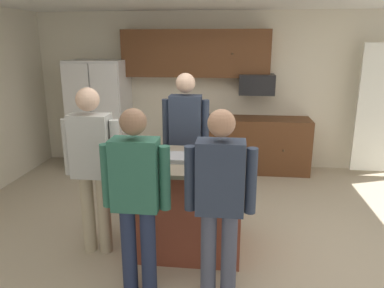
# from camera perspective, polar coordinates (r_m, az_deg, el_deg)

# --- Properties ---
(floor) EXTENTS (7.04, 7.04, 0.00)m
(floor) POSITION_cam_1_polar(r_m,az_deg,el_deg) (4.13, 2.19, -15.24)
(floor) COLOR #B7A88E
(floor) RESTS_ON ground
(back_wall) EXTENTS (6.40, 0.10, 2.60)m
(back_wall) POSITION_cam_1_polar(r_m,az_deg,el_deg) (6.39, 4.33, 8.24)
(back_wall) COLOR beige
(back_wall) RESTS_ON ground
(cabinet_run_upper) EXTENTS (2.40, 0.38, 0.75)m
(cabinet_run_upper) POSITION_cam_1_polar(r_m,az_deg,el_deg) (6.17, 0.55, 13.84)
(cabinet_run_upper) COLOR brown
(cabinet_run_lower) EXTENTS (1.80, 0.63, 0.90)m
(cabinet_run_lower) POSITION_cam_1_polar(r_m,az_deg,el_deg) (6.25, 9.54, -0.06)
(cabinet_run_lower) COLOR brown
(cabinet_run_lower) RESTS_ON ground
(refrigerator) EXTENTS (0.93, 0.76, 1.83)m
(refrigerator) POSITION_cam_1_polar(r_m,az_deg,el_deg) (6.45, -14.02, 4.39)
(refrigerator) COLOR white
(refrigerator) RESTS_ON ground
(microwave_over_range) EXTENTS (0.56, 0.40, 0.32)m
(microwave_over_range) POSITION_cam_1_polar(r_m,az_deg,el_deg) (6.08, 9.96, 9.10)
(microwave_over_range) COLOR black
(kitchen_island) EXTENTS (1.21, 0.97, 0.98)m
(kitchen_island) POSITION_cam_1_polar(r_m,az_deg,el_deg) (3.88, -0.52, -9.14)
(kitchen_island) COLOR brown
(kitchen_island) RESTS_ON ground
(person_guest_right) EXTENTS (0.57, 0.22, 1.70)m
(person_guest_right) POSITION_cam_1_polar(r_m,az_deg,el_deg) (3.74, -15.18, -2.54)
(person_guest_right) COLOR tan
(person_guest_right) RESTS_ON ground
(person_guest_by_door) EXTENTS (0.57, 0.22, 1.63)m
(person_guest_by_door) POSITION_cam_1_polar(r_m,az_deg,el_deg) (2.96, 4.34, -7.91)
(person_guest_by_door) COLOR #4C5166
(person_guest_by_door) RESTS_ON ground
(person_host_foreground) EXTENTS (0.57, 0.23, 1.76)m
(person_host_foreground) POSITION_cam_1_polar(r_m,az_deg,el_deg) (4.49, -0.98, 1.53)
(person_host_foreground) COLOR #4C5166
(person_host_foreground) RESTS_ON ground
(person_guest_left) EXTENTS (0.57, 0.22, 1.62)m
(person_guest_left) POSITION_cam_1_polar(r_m,az_deg,el_deg) (3.06, -8.63, -7.36)
(person_guest_left) COLOR #232D4C
(person_guest_left) RESTS_ON ground
(glass_dark_ale) EXTENTS (0.07, 0.07, 0.16)m
(glass_dark_ale) POSITION_cam_1_polar(r_m,az_deg,el_deg) (3.83, 3.94, -0.51)
(glass_dark_ale) COLOR black
(glass_dark_ale) RESTS_ON kitchen_island
(glass_pilsner) EXTENTS (0.07, 0.07, 0.14)m
(glass_pilsner) POSITION_cam_1_polar(r_m,az_deg,el_deg) (3.50, 4.14, -2.23)
(glass_pilsner) COLOR black
(glass_pilsner) RESTS_ON kitchen_island
(glass_stout_tall) EXTENTS (0.07, 0.07, 0.12)m
(glass_stout_tall) POSITION_cam_1_polar(r_m,az_deg,el_deg) (3.73, 4.95, -1.26)
(glass_stout_tall) COLOR black
(glass_stout_tall) RESTS_ON kitchen_island
(serving_tray) EXTENTS (0.44, 0.30, 0.04)m
(serving_tray) POSITION_cam_1_polar(r_m,az_deg,el_deg) (3.67, -1.32, -2.13)
(serving_tray) COLOR #B7B7BC
(serving_tray) RESTS_ON kitchen_island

